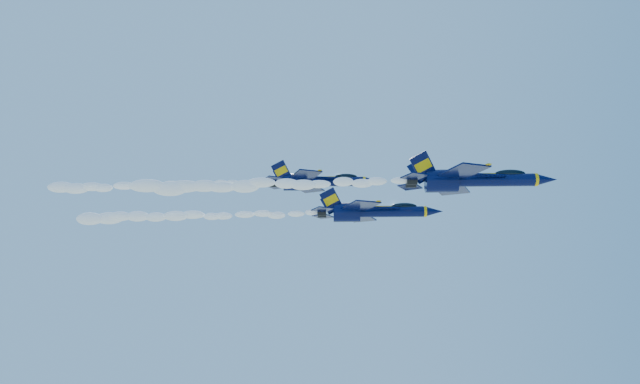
{
  "coord_description": "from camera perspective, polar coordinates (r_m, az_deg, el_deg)",
  "views": [
    {
      "loc": [
        4.97,
        -78.24,
        133.64
      ],
      "look_at": [
        2.36,
        -2.5,
        152.48
      ],
      "focal_mm": 35.0,
      "sensor_mm": 36.0,
      "label": 1
    }
  ],
  "objects": [
    {
      "name": "smoke_trail_jet_third",
      "position": [
        88.6,
        -14.59,
        0.61
      ],
      "size": [
        31.05,
        1.56,
        1.4
      ],
      "primitive_type": "ellipsoid",
      "color": "white"
    },
    {
      "name": "smoke_trail_jet_lead",
      "position": [
        70.42,
        -4.69,
        0.67
      ],
      "size": [
        31.05,
        1.73,
        1.56
      ],
      "primitive_type": "ellipsoid",
      "color": "white"
    },
    {
      "name": "jet_lead",
      "position": [
        71.55,
        13.67,
        1.1
      ],
      "size": [
        16.73,
        13.73,
        6.22
      ],
      "color": "#050B33"
    },
    {
      "name": "jet_second",
      "position": [
        79.26,
        4.75,
        -1.78
      ],
      "size": [
        15.87,
        13.02,
        5.9
      ],
      "color": "#050B33"
    },
    {
      "name": "smoke_trail_jet_second",
      "position": [
        81.2,
        -11.18,
        -2.12
      ],
      "size": [
        31.05,
        1.64,
        1.48
      ],
      "primitive_type": "ellipsoid",
      "color": "white"
    },
    {
      "name": "jet_third",
      "position": [
        85.1,
        -0.24,
        0.99
      ],
      "size": [
        15.09,
        12.38,
        5.61
      ],
      "color": "#050B33"
    }
  ]
}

